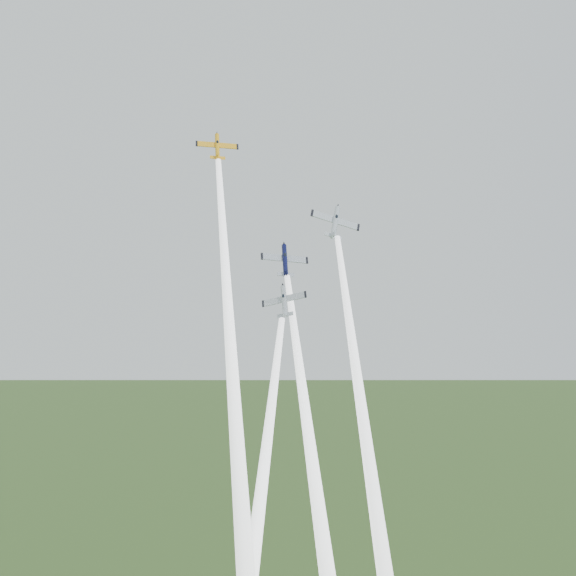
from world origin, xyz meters
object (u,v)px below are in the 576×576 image
(plane_silver_low, at_px, (284,301))
(plane_silver_right, at_px, (335,222))
(plane_navy, at_px, (285,260))
(plane_yellow, at_px, (217,147))

(plane_silver_low, bearing_deg, plane_silver_right, 57.95)
(plane_navy, bearing_deg, plane_silver_low, -102.89)
(plane_yellow, xyz_separation_m, plane_silver_right, (19.76, 1.21, -12.81))
(plane_yellow, xyz_separation_m, plane_silver_low, (11.99, -8.62, -26.24))
(plane_navy, bearing_deg, plane_yellow, 158.21)
(plane_silver_low, bearing_deg, plane_navy, 99.88)
(plane_silver_right, xyz_separation_m, plane_silver_low, (-7.77, -9.83, -13.43))
(plane_yellow, distance_m, plane_navy, 22.54)
(plane_yellow, xyz_separation_m, plane_navy, (11.51, -1.07, -19.35))
(plane_navy, bearing_deg, plane_silver_right, -1.04)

